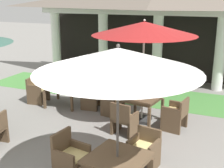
# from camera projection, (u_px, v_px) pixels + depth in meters

# --- Properties ---
(background_pavilion) EXTENTS (10.66, 2.48, 3.99)m
(background_pavilion) POSITION_uv_depth(u_px,v_px,m) (160.00, 6.00, 11.41)
(background_pavilion) COLOR white
(background_pavilion) RESTS_ON ground
(lawn_strip) EXTENTS (12.46, 2.21, 0.01)m
(lawn_strip) POSITION_uv_depth(u_px,v_px,m) (143.00, 95.00, 10.65)
(lawn_strip) COLOR #47843D
(lawn_strip) RESTS_ON ground
(patio_table_near_foreground) EXTENTS (1.13, 1.13, 0.75)m
(patio_table_near_foreground) POSITION_uv_depth(u_px,v_px,m) (117.00, 162.00, 5.15)
(patio_table_near_foreground) COLOR brown
(patio_table_near_foreground) RESTS_ON ground
(patio_umbrella_near_foreground) EXTENTS (2.69, 2.69, 2.71)m
(patio_umbrella_near_foreground) POSITION_uv_depth(u_px,v_px,m) (118.00, 61.00, 4.65)
(patio_umbrella_near_foreground) COLOR #2D2D2D
(patio_umbrella_near_foreground) RESTS_ON ground
(patio_chair_near_foreground_west) EXTENTS (0.64, 0.65, 0.91)m
(patio_chair_near_foreground_west) POSITION_uv_depth(u_px,v_px,m) (70.00, 157.00, 5.78)
(patio_chair_near_foreground_west) COLOR brown
(patio_chair_near_foreground_west) RESTS_ON ground
(patio_chair_near_foreground_north) EXTENTS (0.63, 0.63, 0.79)m
(patio_chair_near_foreground_north) POSITION_uv_depth(u_px,v_px,m) (144.00, 150.00, 6.10)
(patio_chair_near_foreground_north) COLOR brown
(patio_chair_near_foreground_north) RESTS_ON ground
(patio_table_mid_left) EXTENTS (1.09, 1.09, 0.75)m
(patio_table_mid_left) POSITION_uv_depth(u_px,v_px,m) (142.00, 99.00, 8.28)
(patio_table_mid_left) COLOR brown
(patio_table_mid_left) RESTS_ON ground
(patio_umbrella_mid_left) EXTENTS (2.78, 2.78, 2.85)m
(patio_umbrella_mid_left) POSITION_uv_depth(u_px,v_px,m) (144.00, 29.00, 7.73)
(patio_umbrella_mid_left) COLOR #2D2D2D
(patio_umbrella_mid_left) RESTS_ON ground
(patio_chair_mid_left_west) EXTENTS (0.59, 0.68, 0.93)m
(patio_chair_mid_left_west) POSITION_uv_depth(u_px,v_px,m) (112.00, 100.00, 8.87)
(patio_chair_mid_left_west) COLOR brown
(patio_chair_mid_left_west) RESTS_ON ground
(patio_chair_mid_left_south) EXTENTS (0.65, 0.58, 0.88)m
(patio_chair_mid_left_south) POSITION_uv_depth(u_px,v_px,m) (124.00, 120.00, 7.53)
(patio_chair_mid_left_south) COLOR brown
(patio_chair_mid_left_south) RESTS_ON ground
(patio_chair_mid_left_east) EXTENTS (0.64, 0.70, 0.87)m
(patio_chair_mid_left_east) POSITION_uv_depth(u_px,v_px,m) (176.00, 114.00, 7.83)
(patio_chair_mid_left_east) COLOR brown
(patio_chair_mid_left_east) RESTS_ON ground
(patio_table_mid_right) EXTENTS (1.11, 1.11, 0.71)m
(patio_table_mid_right) POSITION_uv_depth(u_px,v_px,m) (64.00, 87.00, 9.55)
(patio_table_mid_right) COLOR brown
(patio_table_mid_right) RESTS_ON ground
(patio_chair_mid_right_east) EXTENTS (0.61, 0.65, 0.83)m
(patio_chair_mid_right_east) POSITION_uv_depth(u_px,v_px,m) (93.00, 96.00, 9.35)
(patio_chair_mid_right_east) COLOR brown
(patio_chair_mid_right_east) RESTS_ON ground
(patio_chair_mid_right_west) EXTENTS (0.61, 0.67, 0.84)m
(patio_chair_mid_right_west) POSITION_uv_depth(u_px,v_px,m) (37.00, 90.00, 9.87)
(patio_chair_mid_right_west) COLOR brown
(patio_chair_mid_right_west) RESTS_ON ground
(terracotta_urn) EXTENTS (0.35, 0.35, 0.45)m
(terracotta_urn) POSITION_uv_depth(u_px,v_px,m) (175.00, 110.00, 8.80)
(terracotta_urn) COLOR brown
(terracotta_urn) RESTS_ON ground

